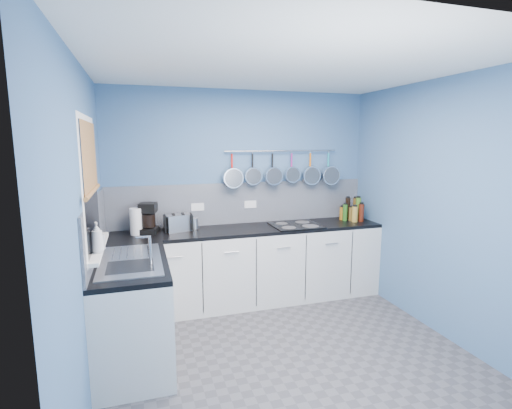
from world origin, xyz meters
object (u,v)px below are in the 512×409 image
toaster (178,223)px  canister (194,224)px  paper_towel (136,222)px  coffee_maker (148,218)px  soap_bottle_b (99,238)px  hob (296,225)px  soap_bottle_a (97,237)px

toaster → canister: toaster is taller
paper_towel → canister: bearing=7.3°
coffee_maker → toaster: coffee_maker is taller
soap_bottle_b → paper_towel: bearing=75.0°
soap_bottle_b → toaster: (0.73, 1.08, -0.14)m
hob → paper_towel: bearing=176.8°
soap_bottle_b → hob: bearing=24.1°
soap_bottle_a → hob: soap_bottle_a is taller
coffee_maker → hob: 1.70m
soap_bottle_b → paper_towel: (0.28, 1.04, -0.09)m
hob → toaster: bearing=174.0°
paper_towel → hob: paper_towel is taller
coffee_maker → toaster: (0.32, 0.02, -0.07)m
canister → soap_bottle_b: bearing=-129.2°
soap_bottle_a → toaster: 1.41m
coffee_maker → hob: bearing=10.3°
soap_bottle_b → toaster: 1.31m
toaster → paper_towel: bearing=167.6°
soap_bottle_a → coffee_maker: bearing=70.8°
paper_towel → coffee_maker: size_ratio=0.86×
soap_bottle_b → canister: bearing=50.8°
coffee_maker → hob: size_ratio=0.59×
soap_bottle_a → hob: 2.36m
soap_bottle_a → hob: (2.10, 1.05, -0.26)m
paper_towel → toaster: size_ratio=0.99×
paper_towel → toaster: (0.45, 0.04, -0.05)m
soap_bottle_b → coffee_maker: (0.41, 1.07, -0.07)m
toaster → hob: 1.38m
canister → soap_bottle_a: bearing=-126.6°
paper_towel → hob: size_ratio=0.51×
toaster → hob: (1.37, -0.14, -0.09)m
paper_towel → canister: size_ratio=2.26×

